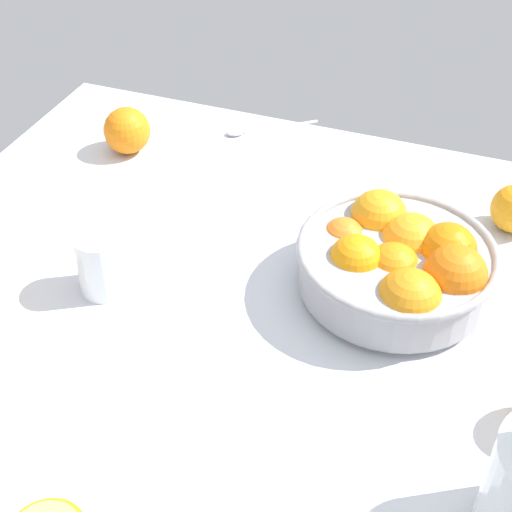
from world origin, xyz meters
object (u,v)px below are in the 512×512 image
Objects in this scene: fruit_bowl at (399,264)px; cutting_board at (100,500)px; juice_glass at (103,266)px; spoon at (258,129)px; loose_orange_2 at (127,131)px.

fruit_bowl is 47.31cm from cutting_board.
juice_glass reaches higher than spoon.
juice_glass is at bearing 118.33° from cutting_board.
cutting_board is at bearing -116.68° from fruit_bowl.
cutting_board is 68.26cm from loose_orange_2.
cutting_board is (-21.16, -42.09, -4.30)cm from fruit_bowl.
spoon is at bearing 83.97° from juice_glass.
spoon is at bearing 133.84° from fruit_bowl.
cutting_board is at bearing -61.67° from juice_glass.
juice_glass is at bearing -160.76° from fruit_bowl.
juice_glass is (-36.91, -12.88, -1.13)cm from fruit_bowl.
juice_glass is at bearing -67.27° from loose_orange_2.
fruit_bowl is 46.46cm from spoon.
cutting_board is 76.22cm from spoon.
spoon is (18.44, 13.87, -3.52)cm from loose_orange_2.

